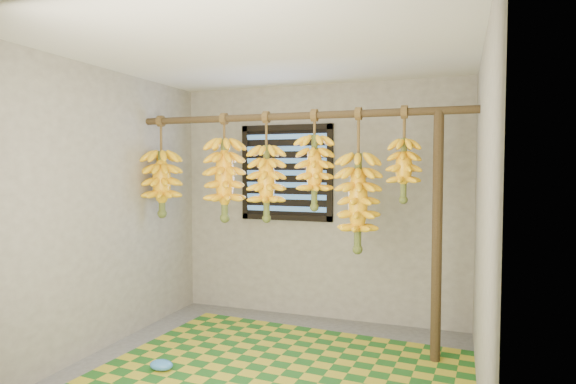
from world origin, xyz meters
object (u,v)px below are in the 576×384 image
at_px(banana_bunch_e, 358,203).
at_px(banana_bunch_a, 162,183).
at_px(banana_bunch_b, 225,180).
at_px(support_post, 437,238).
at_px(woven_mat, 280,376).
at_px(plastic_bag, 161,365).
at_px(banana_bunch_f, 404,170).
at_px(banana_bunch_c, 266,183).
at_px(banana_bunch_d, 314,172).

bearing_deg(banana_bunch_e, banana_bunch_a, 180.00).
relative_size(banana_bunch_b, banana_bunch_e, 0.82).
distance_m(support_post, woven_mat, 1.62).
distance_m(plastic_bag, banana_bunch_b, 1.66).
bearing_deg(banana_bunch_b, banana_bunch_e, 0.00).
bearing_deg(banana_bunch_e, banana_bunch_f, 0.00).
bearing_deg(banana_bunch_e, plastic_bag, -145.97).
bearing_deg(banana_bunch_a, plastic_bag, -56.70).
relative_size(support_post, banana_bunch_f, 2.58).
distance_m(banana_bunch_a, banana_bunch_c, 1.09).
relative_size(plastic_bag, banana_bunch_a, 0.20).
height_order(banana_bunch_d, banana_bunch_f, same).
height_order(banana_bunch_a, banana_bunch_e, same).
distance_m(support_post, banana_bunch_a, 2.58).
relative_size(woven_mat, banana_bunch_f, 3.50).
xyz_separation_m(plastic_bag, banana_bunch_d, (0.95, 0.90, 1.47)).
bearing_deg(banana_bunch_b, banana_bunch_a, 180.00).
bearing_deg(banana_bunch_e, banana_bunch_c, 180.00).
height_order(plastic_bag, banana_bunch_e, banana_bunch_e).
height_order(banana_bunch_c, banana_bunch_e, same).
distance_m(banana_bunch_c, banana_bunch_f, 1.20).
height_order(banana_bunch_a, banana_bunch_f, same).
bearing_deg(banana_bunch_a, banana_bunch_b, 0.00).
bearing_deg(plastic_bag, banana_bunch_d, 43.38).
xyz_separation_m(plastic_bag, banana_bunch_a, (-0.59, 0.90, 1.35)).
distance_m(plastic_bag, banana_bunch_e, 2.01).
height_order(banana_bunch_d, banana_bunch_e, same).
bearing_deg(plastic_bag, support_post, 24.55).
bearing_deg(plastic_bag, banana_bunch_f, 27.84).
relative_size(support_post, banana_bunch_c, 2.06).
relative_size(banana_bunch_a, banana_bunch_f, 1.24).
relative_size(woven_mat, banana_bunch_c, 2.80).
relative_size(support_post, banana_bunch_e, 1.67).
bearing_deg(support_post, banana_bunch_f, 180.00).
height_order(banana_bunch_b, banana_bunch_f, same).
bearing_deg(banana_bunch_c, plastic_bag, -119.37).
xyz_separation_m(support_post, banana_bunch_a, (-2.55, 0.00, 0.40)).
distance_m(support_post, banana_bunch_c, 1.52).
bearing_deg(banana_bunch_a, banana_bunch_f, 0.00).
bearing_deg(banana_bunch_b, banana_bunch_c, 0.00).
relative_size(banana_bunch_c, banana_bunch_e, 0.81).
height_order(banana_bunch_c, banana_bunch_f, same).
bearing_deg(banana_bunch_a, banana_bunch_d, -0.00).
bearing_deg(banana_bunch_b, support_post, 0.00).
distance_m(plastic_bag, banana_bunch_f, 2.43).
xyz_separation_m(support_post, banana_bunch_f, (-0.26, 0.00, 0.54)).
height_order(support_post, banana_bunch_c, banana_bunch_c).
xyz_separation_m(support_post, banana_bunch_b, (-1.87, 0.00, 0.45)).
bearing_deg(woven_mat, banana_bunch_d, 84.82).
height_order(support_post, woven_mat, support_post).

